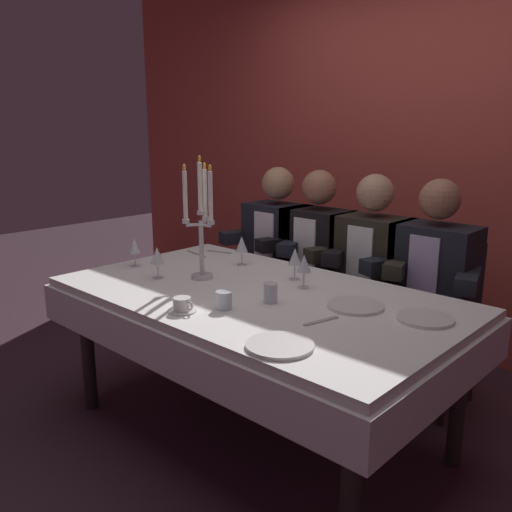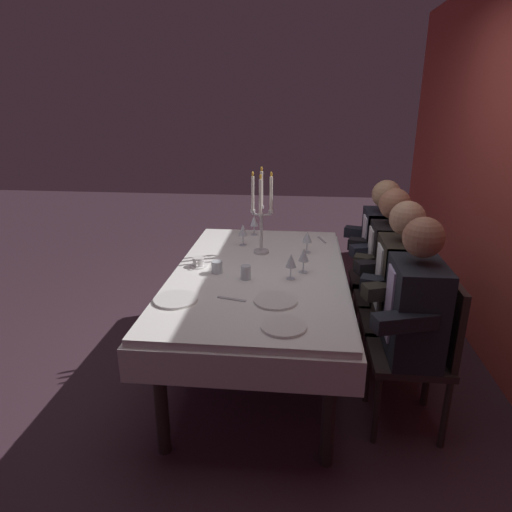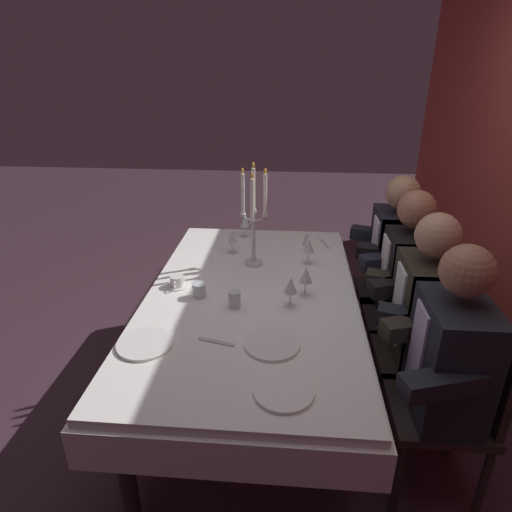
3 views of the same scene
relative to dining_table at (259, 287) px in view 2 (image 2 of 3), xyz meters
name	(u,v)px [view 2 (image 2 of 3)]	position (x,y,z in m)	size (l,w,h in m)	color
ground_plane	(259,368)	(0.00, 0.00, -0.62)	(12.00, 12.00, 0.00)	#3D2731
dining_table	(259,287)	(0.00, 0.00, 0.00)	(1.94, 1.14, 0.74)	white
candelabra	(261,215)	(-0.36, -0.02, 0.40)	(0.15, 0.17, 0.62)	silver
dinner_plate_0	(284,326)	(0.75, 0.19, 0.13)	(0.23, 0.23, 0.01)	white
dinner_plate_1	(176,299)	(0.50, -0.42, 0.13)	(0.25, 0.25, 0.01)	white
dinner_plate_2	(275,300)	(0.46, 0.13, 0.13)	(0.24, 0.24, 0.01)	white
wine_glass_0	(307,237)	(-0.40, 0.31, 0.24)	(0.07, 0.07, 0.16)	silver
wine_glass_1	(254,221)	(-0.81, -0.12, 0.23)	(0.07, 0.07, 0.16)	silver
wine_glass_2	(243,231)	(-0.53, -0.17, 0.23)	(0.07, 0.07, 0.16)	silver
wine_glass_3	(291,261)	(0.12, 0.21, 0.23)	(0.07, 0.07, 0.16)	silver
wine_glass_4	(304,256)	(0.00, 0.29, 0.23)	(0.07, 0.07, 0.16)	silver
water_tumbler_0	(246,272)	(0.15, -0.07, 0.16)	(0.06, 0.06, 0.09)	silver
water_tumbler_1	(217,267)	(0.06, -0.27, 0.16)	(0.07, 0.07, 0.08)	silver
coffee_cup_0	(198,262)	(-0.04, -0.41, 0.15)	(0.13, 0.12, 0.06)	white
fork_0	(322,240)	(-0.72, 0.43, 0.12)	(0.17, 0.02, 0.01)	#B7B7BC
spoon_1	(232,299)	(0.46, -0.11, 0.12)	(0.17, 0.02, 0.01)	#B7B7BC
knife_2	(306,237)	(-0.78, 0.30, 0.12)	(0.19, 0.02, 0.01)	#B7B7BC
seated_diner_0	(382,246)	(-0.63, 0.89, 0.11)	(0.63, 0.48, 1.24)	#2C2320
seated_diner_1	(390,261)	(-0.30, 0.89, 0.11)	(0.63, 0.48, 1.24)	#2C2320
seated_diner_2	(401,282)	(0.09, 0.89, 0.11)	(0.63, 0.48, 1.24)	#2C2320
seated_diner_3	(415,309)	(0.47, 0.89, 0.11)	(0.63, 0.48, 1.24)	#2C2320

